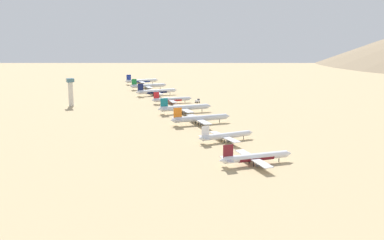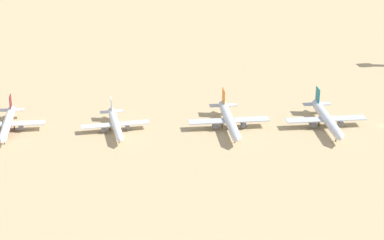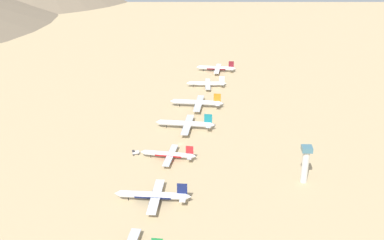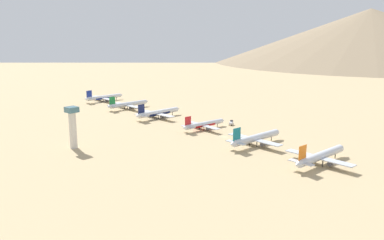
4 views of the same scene
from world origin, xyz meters
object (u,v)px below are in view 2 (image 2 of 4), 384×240
Objects in this scene: parked_jet_3 at (327,119)px; parked_jet_0 at (7,124)px; parked_jet_2 at (229,120)px; parked_jet_1 at (115,124)px.

parked_jet_0 is at bearing -99.84° from parked_jet_3.
parked_jet_3 reaches higher than parked_jet_2.
parked_jet_2 is 51.27m from parked_jet_3.
parked_jet_2 is (19.83, 113.31, 0.59)m from parked_jet_0.
parked_jet_3 reaches higher than parked_jet_1.
parked_jet_0 reaches higher than parked_jet_1.
parked_jet_1 is 0.83× the size of parked_jet_2.
parked_jet_3 reaches higher than parked_jet_0.
parked_jet_1 is 110.41m from parked_jet_3.
parked_jet_0 is 1.08× the size of parked_jet_1.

